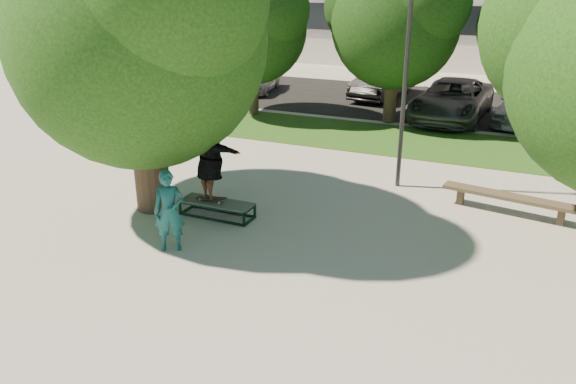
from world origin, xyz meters
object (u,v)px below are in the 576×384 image
at_px(tree_left, 137,24).
at_px(car_dark, 383,81).
at_px(lamppost, 406,71).
at_px(car_silver_a, 258,78).
at_px(car_silver_b, 528,106).
at_px(car_grey, 452,100).
at_px(grind_box, 217,209).
at_px(bench, 510,198).
at_px(bystander, 169,211).

bearing_deg(tree_left, car_dark, 83.19).
height_order(tree_left, lamppost, tree_left).
bearing_deg(car_silver_a, car_dark, -1.62).
height_order(car_dark, car_silver_b, car_dark).
relative_size(tree_left, car_silver_b, 1.54).
height_order(lamppost, car_silver_a, lamppost).
bearing_deg(car_grey, grind_box, -103.61).
relative_size(grind_box, car_silver_a, 0.46).
height_order(bench, car_dark, car_dark).
distance_m(tree_left, car_silver_a, 15.43).
height_order(lamppost, bench, lamppost).
distance_m(grind_box, bystander, 2.02).
xyz_separation_m(bystander, car_silver_a, (-5.99, 16.18, -0.22)).
bearing_deg(bystander, tree_left, 105.06).
xyz_separation_m(grind_box, bystander, (0.00, -1.90, 0.69)).
height_order(grind_box, car_dark, car_dark).
xyz_separation_m(tree_left, bench, (8.22, 3.05, -4.01)).
bearing_deg(car_silver_b, bench, -78.60).
bearing_deg(bench, tree_left, -150.32).
xyz_separation_m(car_silver_a, car_silver_b, (12.46, -1.38, 0.01)).
height_order(bystander, car_silver_a, bystander).
bearing_deg(lamppost, car_silver_b, 71.88).
bearing_deg(car_dark, grind_box, -83.21).
height_order(tree_left, grind_box, tree_left).
relative_size(lamppost, car_silver_b, 1.33).
bearing_deg(car_grey, tree_left, -110.79).
bearing_deg(grind_box, car_silver_b, 63.35).
xyz_separation_m(tree_left, car_dark, (1.84, 15.41, -3.65)).
xyz_separation_m(bystander, car_dark, (0.05, 17.21, -0.10)).
bearing_deg(car_dark, car_silver_b, -13.61).
xyz_separation_m(bench, car_grey, (-2.77, 9.35, 0.37)).
relative_size(car_dark, car_silver_b, 1.02).
height_order(bystander, bench, bystander).
distance_m(car_dark, car_silver_b, 6.87).
bearing_deg(car_grey, car_dark, 143.20).
relative_size(bench, car_dark, 0.69).
bearing_deg(tree_left, car_grey, 66.29).
bearing_deg(bench, bystander, -133.60).
distance_m(car_silver_a, car_grey, 9.84).
xyz_separation_m(tree_left, bystander, (1.79, -1.81, -3.54)).
xyz_separation_m(tree_left, car_silver_a, (-4.19, 14.37, -3.76)).
bearing_deg(bystander, lamppost, 28.83).
bearing_deg(bench, lamppost, 173.07).
relative_size(car_dark, car_grey, 0.84).
xyz_separation_m(lamppost, car_silver_a, (-9.49, 10.46, -2.49)).
relative_size(car_silver_a, car_grey, 0.69).
height_order(tree_left, car_grey, tree_left).
bearing_deg(lamppost, bench, -16.24).
relative_size(grind_box, car_grey, 0.32).
distance_m(tree_left, car_dark, 15.94).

